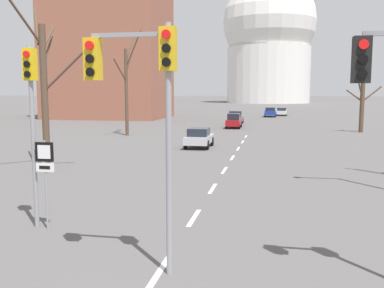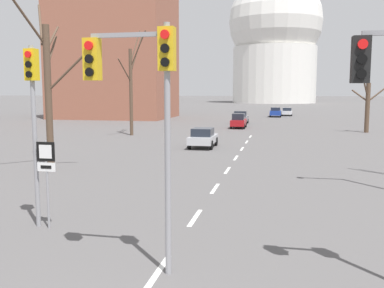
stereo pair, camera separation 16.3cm
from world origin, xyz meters
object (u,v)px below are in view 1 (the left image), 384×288
Objects in this scene: sedan_mid_centre at (199,137)px; sedan_far_right at (234,121)px; route_sign_post at (45,169)px; traffic_signal_centre_tall at (143,86)px; traffic_signal_near_left at (32,103)px; sedan_far_left at (236,117)px; sedan_near_right at (281,111)px; sedan_near_left at (270,112)px.

sedan_mid_centre is 0.97× the size of sedan_far_right.
sedan_mid_centre is at bearing 86.43° from route_sign_post.
route_sign_post is 0.73× the size of sedan_mid_centre.
sedan_mid_centre is (-2.69, 22.72, -3.62)m from traffic_signal_centre_tall.
traffic_signal_near_left is 45.18m from sedan_far_left.
traffic_signal_centre_tall is 5.29m from route_sign_post.
traffic_signal_near_left is at bearing 163.01° from route_sign_post.
sedan_near_left is at bearing -113.78° from sedan_near_right.
route_sign_post reaches higher than sedan_far_left.
sedan_far_left is at bearing 87.66° from route_sign_post.
route_sign_post is 20.30m from sedan_mid_centre.
sedan_near_right is 46.58m from sedan_mid_centre.
traffic_signal_centre_tall is 69.01m from sedan_near_right.
traffic_signal_near_left is at bearing -92.90° from sedan_far_left.
traffic_signal_near_left reaches higher than sedan_mid_centre.
traffic_signal_centre_tall is 1.51× the size of sedan_mid_centre.
route_sign_post is 45.20m from sedan_far_left.
sedan_far_right is at bearing -101.86° from sedan_near_right.
sedan_near_left is at bearing 88.00° from traffic_signal_centre_tall.
sedan_far_right is (-3.95, -23.63, 0.02)m from sedan_near_left.
traffic_signal_near_left is 20.42m from sedan_mid_centre.
route_sign_post is (-3.95, 2.49, -2.48)m from traffic_signal_centre_tall.
route_sign_post reaches higher than sedan_near_left.
sedan_mid_centre is 18.07m from sedan_far_right.
route_sign_post is 0.64× the size of sedan_near_left.
traffic_signal_centre_tall is 64.54m from sedan_near_left.
sedan_far_right is (-5.89, -28.02, 0.11)m from sedan_near_right.
sedan_mid_centre reaches higher than sedan_near_right.
sedan_near_left reaches higher than sedan_mid_centre.
sedan_near_right is at bearing 78.14° from sedan_far_right.
sedan_near_right is 1.18× the size of sedan_mid_centre.
route_sign_post is at bearing -93.57° from sedan_mid_centre.
traffic_signal_centre_tall reaches higher than sedan_far_left.
sedan_far_left reaches higher than sedan_near_left.
sedan_mid_centre is (-6.87, -46.07, 0.04)m from sedan_near_right.
route_sign_post is at bearing 147.81° from traffic_signal_centre_tall.
traffic_signal_near_left reaches higher than route_sign_post.
sedan_near_right is 22.07m from sedan_far_left.
sedan_near_left is 4.80m from sedan_near_right.
sedan_near_left is at bearing 75.44° from sedan_far_left.
sedan_near_left is 0.96× the size of sedan_near_right.
sedan_near_right is (8.13, 66.30, -1.18)m from route_sign_post.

